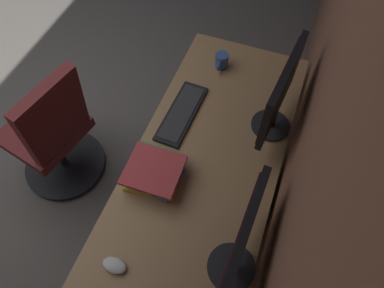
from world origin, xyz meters
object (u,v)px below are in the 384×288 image
Objects in this scene: monitor_secondary at (237,252)px; book_stack_near at (154,171)px; monitor_primary at (280,95)px; mouse_main at (114,265)px; office_chair at (54,137)px; coffee_mug at (222,61)px; keyboard_main at (182,113)px; drawer_pedestal at (208,193)px.

monitor_secondary is 0.57m from book_stack_near.
monitor_primary is 0.68m from book_stack_near.
office_chair is at bearing -127.29° from mouse_main.
mouse_main is 0.90× the size of coffee_mug.
monitor_primary is 0.52m from keyboard_main.
keyboard_main is (-0.22, -0.24, 0.39)m from drawer_pedestal.
monitor_secondary is 1.16m from coffee_mug.
office_chair is (0.33, -1.21, -0.52)m from monitor_primary.
monitor_primary reaches higher than office_chair.
keyboard_main is at bearing -12.54° from coffee_mug.
book_stack_near reaches higher than mouse_main.
coffee_mug is at bearing -130.78° from monitor_primary.
keyboard_main is 4.09× the size of mouse_main.
monitor_secondary is 1.98× the size of book_stack_near.
monitor_primary is 4.15× the size of coffee_mug.
office_chair reaches higher than drawer_pedestal.
keyboard_main is 0.83m from mouse_main.
coffee_mug is 1.10m from office_chair.
office_chair is (0.24, -0.75, -0.28)m from keyboard_main.
office_chair is (0.02, -0.99, 0.11)m from drawer_pedestal.
mouse_main is at bearing -70.17° from monitor_secondary.
monitor_primary is (-0.31, 0.22, 0.63)m from drawer_pedestal.
drawer_pedestal is 0.80m from monitor_secondary.
mouse_main is 0.11× the size of office_chair.
monitor_secondary reaches higher than book_stack_near.
office_chair reaches higher than keyboard_main.
book_stack_near is (0.17, -0.23, 0.43)m from drawer_pedestal.
keyboard_main is at bearing -178.23° from mouse_main.
book_stack_near is at bearing 78.76° from office_chair.
coffee_mug reaches higher than mouse_main.
drawer_pedestal is 0.74m from monitor_primary.
monitor_primary reaches higher than keyboard_main.
monitor_primary is 0.50× the size of office_chair.
office_chair is (0.64, -0.84, -0.32)m from coffee_mug.
monitor_primary reaches higher than book_stack_near.
monitor_secondary is (0.45, 0.23, 0.62)m from drawer_pedestal.
mouse_main is at bearing -3.01° from coffee_mug.
monitor_primary is at bearing 144.82° from drawer_pedestal.
book_stack_near is (0.48, -0.45, -0.20)m from monitor_primary.
coffee_mug is (-1.23, 0.06, 0.03)m from mouse_main.
monitor_primary is at bearing 49.22° from coffee_mug.
monitor_secondary is at bearing 19.67° from coffee_mug.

